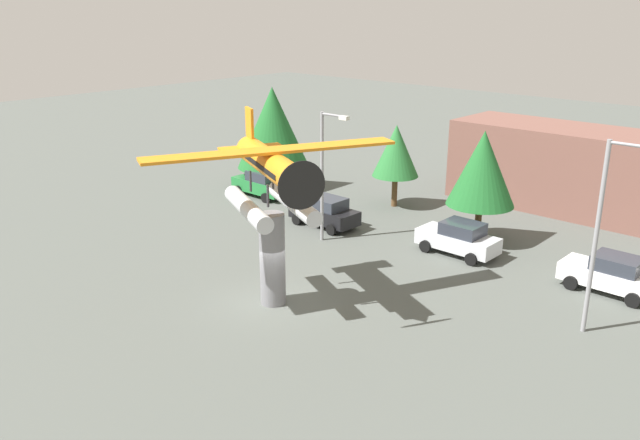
# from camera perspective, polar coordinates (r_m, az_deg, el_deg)

# --- Properties ---
(ground_plane) EXTENTS (140.00, 140.00, 0.00)m
(ground_plane) POSITION_cam_1_polar(r_m,az_deg,el_deg) (28.76, -4.08, -7.17)
(ground_plane) COLOR #515651
(display_pedestal) EXTENTS (1.10, 1.10, 4.06)m
(display_pedestal) POSITION_cam_1_polar(r_m,az_deg,el_deg) (27.94, -4.17, -3.41)
(display_pedestal) COLOR slate
(display_pedestal) RESTS_ON ground
(floatplane_monument) EXTENTS (7.15, 9.87, 4.00)m
(floatplane_monument) POSITION_cam_1_polar(r_m,az_deg,el_deg) (26.67, -4.27, 3.89)
(floatplane_monument) COLOR silver
(floatplane_monument) RESTS_ON display_pedestal
(car_near_green) EXTENTS (4.20, 2.02, 1.76)m
(car_near_green) POSITION_cam_1_polar(r_m,az_deg,el_deg) (44.04, -5.09, 3.20)
(car_near_green) COLOR #237A38
(car_near_green) RESTS_ON ground
(car_mid_black) EXTENTS (4.20, 2.02, 1.76)m
(car_mid_black) POSITION_cam_1_polar(r_m,az_deg,el_deg) (37.87, 0.43, 0.72)
(car_mid_black) COLOR black
(car_mid_black) RESTS_ON ground
(car_far_silver) EXTENTS (4.20, 2.02, 1.76)m
(car_far_silver) POSITION_cam_1_polar(r_m,az_deg,el_deg) (34.41, 11.99, -1.55)
(car_far_silver) COLOR silver
(car_far_silver) RESTS_ON ground
(car_distant_white) EXTENTS (4.20, 2.02, 1.76)m
(car_distant_white) POSITION_cam_1_polar(r_m,az_deg,el_deg) (32.07, 24.04, -4.31)
(car_distant_white) COLOR white
(car_distant_white) RESTS_ON ground
(streetlight_primary) EXTENTS (1.84, 0.28, 7.04)m
(streetlight_primary) POSITION_cam_1_polar(r_m,az_deg,el_deg) (34.62, 0.44, 4.63)
(streetlight_primary) COLOR gray
(streetlight_primary) RESTS_ON ground
(streetlight_secondary) EXTENTS (1.84, 0.28, 7.71)m
(streetlight_secondary) POSITION_cam_1_polar(r_m,az_deg,el_deg) (26.64, 23.44, -0.42)
(streetlight_secondary) COLOR gray
(streetlight_secondary) RESTS_ON ground
(storefront_building) EXTENTS (13.73, 5.18, 5.11)m
(storefront_building) POSITION_cam_1_polar(r_m,az_deg,el_deg) (43.79, 20.49, 4.26)
(storefront_building) COLOR brown
(storefront_building) RESTS_ON ground
(tree_west) EXTENTS (4.93, 4.93, 7.07)m
(tree_west) POSITION_cam_1_polar(r_m,az_deg,el_deg) (44.94, -4.13, 8.03)
(tree_west) COLOR brown
(tree_west) RESTS_ON ground
(tree_east) EXTENTS (2.92, 2.92, 5.24)m
(tree_east) POSITION_cam_1_polar(r_m,az_deg,el_deg) (41.28, 6.63, 5.99)
(tree_east) COLOR brown
(tree_east) RESTS_ON ground
(tree_center_back) EXTENTS (3.61, 3.61, 6.11)m
(tree_center_back) POSITION_cam_1_polar(r_m,az_deg,el_deg) (35.57, 13.95, 4.37)
(tree_center_back) COLOR brown
(tree_center_back) RESTS_ON ground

